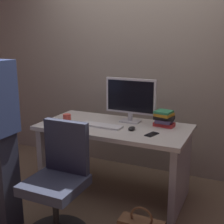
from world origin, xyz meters
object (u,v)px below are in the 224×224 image
(office_chair, at_px, (59,186))
(keyboard, at_px, (101,126))
(mouse, at_px, (132,128))
(cell_phone, at_px, (152,134))
(desk, at_px, (114,147))
(cup_near_keyboard, at_px, (67,119))
(monitor, at_px, (131,98))
(book_stack, at_px, (164,119))

(office_chair, bearing_deg, keyboard, 87.52)
(keyboard, bearing_deg, mouse, 4.71)
(cell_phone, bearing_deg, keyboard, -167.88)
(office_chair, xyz_separation_m, cell_phone, (0.56, 0.67, 0.31))
(mouse, bearing_deg, keyboard, -177.28)
(office_chair, bearing_deg, desk, 80.71)
(cup_near_keyboard, distance_m, cell_phone, 0.88)
(desk, xyz_separation_m, monitor, (0.10, 0.19, 0.48))
(desk, relative_size, cup_near_keyboard, 14.25)
(keyboard, xyz_separation_m, mouse, (0.32, 0.02, 0.01))
(keyboard, distance_m, cup_near_keyboard, 0.36)
(keyboard, xyz_separation_m, book_stack, (0.56, 0.27, 0.07))
(office_chair, height_order, mouse, office_chair)
(desk, height_order, monitor, monitor)
(mouse, xyz_separation_m, cup_near_keyboard, (-0.66, -0.09, 0.04))
(office_chair, relative_size, keyboard, 2.19)
(monitor, distance_m, cell_phone, 0.52)
(office_chair, relative_size, monitor, 1.74)
(cup_near_keyboard, bearing_deg, cell_phone, 2.28)
(keyboard, bearing_deg, desk, 43.09)
(book_stack, bearing_deg, office_chair, -121.19)
(monitor, distance_m, keyboard, 0.42)
(monitor, height_order, mouse, monitor)
(keyboard, bearing_deg, cell_phone, -2.51)
(desk, bearing_deg, cup_near_keyboard, -159.92)
(desk, distance_m, book_stack, 0.58)
(mouse, height_order, cup_near_keyboard, cup_near_keyboard)
(mouse, relative_size, cup_near_keyboard, 0.95)
(keyboard, distance_m, cell_phone, 0.53)
(monitor, bearing_deg, desk, -118.06)
(office_chair, bearing_deg, cell_phone, 49.90)
(office_chair, relative_size, book_stack, 4.57)
(cell_phone, bearing_deg, cup_near_keyboard, -161.11)
(office_chair, height_order, cup_near_keyboard, office_chair)
(keyboard, relative_size, cell_phone, 2.99)
(desk, bearing_deg, book_stack, 21.20)
(book_stack, bearing_deg, keyboard, -154.63)
(mouse, bearing_deg, cup_near_keyboard, -172.13)
(mouse, bearing_deg, office_chair, -115.54)
(mouse, relative_size, cell_phone, 0.69)
(desk, xyz_separation_m, cell_phone, (0.43, -0.13, 0.23))
(desk, xyz_separation_m, keyboard, (-0.10, -0.09, 0.24))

